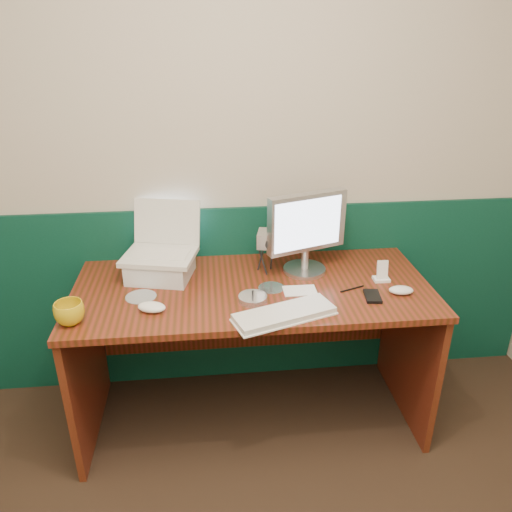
{
  "coord_description": "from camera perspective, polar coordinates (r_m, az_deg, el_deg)",
  "views": [
    {
      "loc": [
        -0.03,
        -0.58,
        1.81
      ],
      "look_at": [
        0.16,
        1.23,
        0.97
      ],
      "focal_mm": 35.0,
      "sensor_mm": 36.0,
      "label": 1
    }
  ],
  "objects": [
    {
      "name": "back_wall",
      "position": [
        2.4,
        -5.3,
        11.15
      ],
      "size": [
        3.5,
        0.04,
        2.5
      ],
      "primitive_type": "cube",
      "color": "#B7AC9A",
      "rests_on": "ground"
    },
    {
      "name": "wainscot",
      "position": [
        2.67,
        -4.66,
        -4.76
      ],
      "size": [
        3.48,
        0.02,
        1.0
      ],
      "primitive_type": "cube",
      "color": "#073326",
      "rests_on": "ground"
    },
    {
      "name": "desk",
      "position": [
        2.44,
        -0.38,
        -11.28
      ],
      "size": [
        1.6,
        0.7,
        0.75
      ],
      "primitive_type": "cube",
      "color": "#3E1F0B",
      "rests_on": "ground"
    },
    {
      "name": "laptop_riser",
      "position": [
        2.34,
        -10.86,
        -1.32
      ],
      "size": [
        0.32,
        0.29,
        0.1
      ],
      "primitive_type": "cube",
      "rotation": [
        0.0,
        0.0,
        -0.23
      ],
      "color": "silver",
      "rests_on": "desk"
    },
    {
      "name": "laptop",
      "position": [
        2.27,
        -11.22,
        2.76
      ],
      "size": [
        0.36,
        0.31,
        0.26
      ],
      "primitive_type": null,
      "rotation": [
        0.0,
        0.0,
        -0.23
      ],
      "color": "silver",
      "rests_on": "laptop_riser"
    },
    {
      "name": "monitor",
      "position": [
        2.31,
        5.74,
        2.52
      ],
      "size": [
        0.4,
        0.23,
        0.38
      ],
      "primitive_type": null,
      "rotation": [
        0.0,
        0.0,
        0.33
      ],
      "color": "#B8B9BD",
      "rests_on": "desk"
    },
    {
      "name": "keyboard",
      "position": [
        2.01,
        3.26,
        -6.71
      ],
      "size": [
        0.43,
        0.26,
        0.02
      ],
      "primitive_type": "cube",
      "rotation": [
        0.0,
        0.0,
        0.33
      ],
      "color": "silver",
      "rests_on": "desk"
    },
    {
      "name": "mouse_right",
      "position": [
        2.26,
        16.26,
        -3.77
      ],
      "size": [
        0.11,
        0.07,
        0.04
      ],
      "primitive_type": "ellipsoid",
      "rotation": [
        0.0,
        0.0,
        -0.11
      ],
      "color": "silver",
      "rests_on": "desk"
    },
    {
      "name": "mouse_left",
      "position": [
        2.09,
        -11.84,
        -5.74
      ],
      "size": [
        0.13,
        0.1,
        0.04
      ],
      "primitive_type": "ellipsoid",
      "rotation": [
        0.0,
        0.0,
        -0.3
      ],
      "color": "white",
      "rests_on": "desk"
    },
    {
      "name": "mug",
      "position": [
        2.09,
        -20.55,
        -6.12
      ],
      "size": [
        0.14,
        0.14,
        0.09
      ],
      "primitive_type": "imported",
      "rotation": [
        0.0,
        0.0,
        0.19
      ],
      "color": "gold",
      "rests_on": "desk"
    },
    {
      "name": "camcorder",
      "position": [
        2.34,
        1.07,
        0.23
      ],
      "size": [
        0.1,
        0.13,
        0.18
      ],
      "primitive_type": null,
      "rotation": [
        0.0,
        0.0,
        -0.22
      ],
      "color": "silver",
      "rests_on": "desk"
    },
    {
      "name": "cd_spindle",
      "position": [
        2.12,
        -0.38,
        -4.87
      ],
      "size": [
        0.12,
        0.12,
        0.03
      ],
      "primitive_type": "cylinder",
      "color": "silver",
      "rests_on": "desk"
    },
    {
      "name": "cd_loose_a",
      "position": [
        2.21,
        -13.02,
        -4.55
      ],
      "size": [
        0.13,
        0.13,
        0.0
      ],
      "primitive_type": "cylinder",
      "color": "silver",
      "rests_on": "desk"
    },
    {
      "name": "cd_loose_b",
      "position": [
        2.23,
        1.78,
        -3.63
      ],
      "size": [
        0.12,
        0.12,
        0.0
      ],
      "primitive_type": "cylinder",
      "color": "silver",
      "rests_on": "desk"
    },
    {
      "name": "pen",
      "position": [
        2.25,
        10.93,
        -3.7
      ],
      "size": [
        0.12,
        0.05,
        0.01
      ],
      "primitive_type": "cylinder",
      "rotation": [
        0.0,
        1.57,
        0.36
      ],
      "color": "black",
      "rests_on": "desk"
    },
    {
      "name": "papers",
      "position": [
        2.21,
        5.03,
        -3.97
      ],
      "size": [
        0.15,
        0.1,
        0.0
      ],
      "primitive_type": "cube",
      "rotation": [
        0.0,
        0.0,
        -0.01
      ],
      "color": "white",
      "rests_on": "desk"
    },
    {
      "name": "dock",
      "position": [
        2.36,
        14.12,
        -2.58
      ],
      "size": [
        0.07,
        0.05,
        0.01
      ],
      "primitive_type": "cube",
      "rotation": [
        0.0,
        0.0,
        -0.01
      ],
      "color": "white",
      "rests_on": "desk"
    },
    {
      "name": "music_player",
      "position": [
        2.34,
        14.25,
        -1.51
      ],
      "size": [
        0.05,
        0.02,
        0.09
      ],
      "primitive_type": "cube",
      "rotation": [
        -0.17,
        0.0,
        -0.01
      ],
      "color": "white",
      "rests_on": "dock"
    },
    {
      "name": "pda",
      "position": [
        2.21,
        13.18,
        -4.49
      ],
      "size": [
        0.08,
        0.12,
        0.01
      ],
      "primitive_type": "cube",
      "rotation": [
        0.0,
        0.0,
        -0.14
      ],
      "color": "black",
      "rests_on": "desk"
    }
  ]
}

